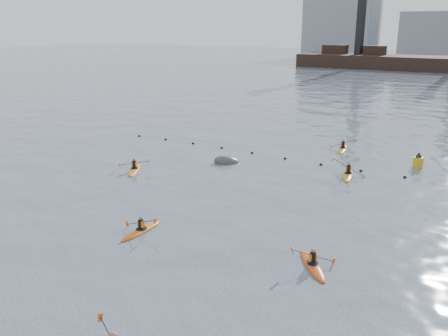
{
  "coord_description": "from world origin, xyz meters",
  "views": [
    {
      "loc": [
        12.52,
        -10.5,
        10.02
      ],
      "look_at": [
        0.03,
        9.93,
        2.8
      ],
      "focal_mm": 38.0,
      "sensor_mm": 36.0,
      "label": 1
    }
  ],
  "objects": [
    {
      "name": "ground",
      "position": [
        0.0,
        0.0,
        0.0
      ],
      "size": [
        400.0,
        400.0,
        0.0
      ],
      "primitive_type": "plane",
      "color": "#3A4954",
      "rests_on": "ground"
    },
    {
      "name": "float_line",
      "position": [
        -0.5,
        22.53,
        0.03
      ],
      "size": [
        33.24,
        0.73,
        0.24
      ],
      "color": "black",
      "rests_on": "ground"
    },
    {
      "name": "kayaker_0",
      "position": [
        -2.56,
        6.12,
        0.09
      ],
      "size": [
        2.02,
        2.94,
        1.07
      ],
      "rotation": [
        0.0,
        0.0,
        0.01
      ],
      "color": "#D16713",
      "rests_on": "ground"
    },
    {
      "name": "kayaker_2",
      "position": [
        -9.97,
        13.94,
        0.1
      ],
      "size": [
        2.25,
        3.11,
        1.04
      ],
      "rotation": [
        0.0,
        0.0,
        0.55
      ],
      "color": "orange",
      "rests_on": "ground"
    },
    {
      "name": "kayaker_3",
      "position": [
        3.53,
        20.78,
        0.1
      ],
      "size": [
        2.35,
        3.48,
        1.4
      ],
      "rotation": [
        0.0,
        0.0,
        0.26
      ],
      "color": "#C28B16",
      "rests_on": "ground"
    },
    {
      "name": "kayaker_4",
      "position": [
        6.18,
        7.24,
        0.09
      ],
      "size": [
        2.35,
        2.71,
        1.11
      ],
      "rotation": [
        0.0,
        0.0,
        3.82
      ],
      "color": "#C14512",
      "rests_on": "ground"
    },
    {
      "name": "kayaker_5",
      "position": [
        0.95,
        27.58,
        0.1
      ],
      "size": [
        2.19,
        3.27,
        1.2
      ],
      "rotation": [
        0.0,
        0.0,
        0.22
      ],
      "color": "gold",
      "rests_on": "ground"
    },
    {
      "name": "mooring_buoy",
      "position": [
        -5.36,
        19.22,
        0.0
      ],
      "size": [
        2.51,
        2.36,
        1.44
      ],
      "primitive_type": "ellipsoid",
      "rotation": [
        0.0,
        0.21,
        0.68
      ],
      "color": "#3D3F42",
      "rests_on": "ground"
    },
    {
      "name": "nav_buoy",
      "position": [
        7.27,
        25.39,
        0.4
      ],
      "size": [
        0.73,
        0.73,
        1.34
      ],
      "color": "gold",
      "rests_on": "ground"
    }
  ]
}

